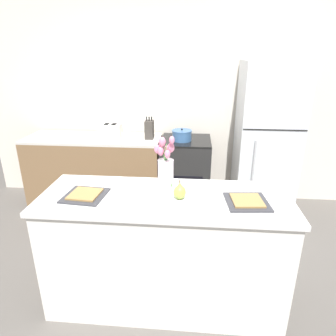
{
  "coord_description": "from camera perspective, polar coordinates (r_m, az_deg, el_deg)",
  "views": [
    {
      "loc": [
        0.19,
        -1.92,
        1.89
      ],
      "look_at": [
        0.0,
        0.25,
        1.05
      ],
      "focal_mm": 32.0,
      "sensor_mm": 36.0,
      "label": 1
    }
  ],
  "objects": [
    {
      "name": "ground_plane",
      "position": [
        2.7,
        -0.51,
        -23.44
      ],
      "size": [
        10.0,
        10.0,
        0.0
      ],
      "primitive_type": "plane",
      "color": "#59544F"
    },
    {
      "name": "back_wall",
      "position": [
        3.96,
        2.29,
        13.16
      ],
      "size": [
        5.2,
        0.08,
        2.7
      ],
      "color": "silver",
      "rests_on": "ground_plane"
    },
    {
      "name": "kitchen_island",
      "position": [
        2.39,
        -0.55,
        -15.41
      ],
      "size": [
        1.8,
        0.66,
        0.93
      ],
      "color": "silver",
      "rests_on": "ground_plane"
    },
    {
      "name": "back_counter",
      "position": [
        4.0,
        -13.55,
        -0.61
      ],
      "size": [
        1.68,
        0.6,
        0.91
      ],
      "color": "brown",
      "rests_on": "ground_plane"
    },
    {
      "name": "stove_range",
      "position": [
        3.8,
        3.3,
        -1.2
      ],
      "size": [
        0.6,
        0.61,
        0.91
      ],
      "color": "black",
      "rests_on": "ground_plane"
    },
    {
      "name": "refrigerator",
      "position": [
        3.75,
        18.16,
        4.83
      ],
      "size": [
        0.68,
        0.67,
        1.82
      ],
      "color": "silver",
      "rests_on": "ground_plane"
    },
    {
      "name": "flower_vase",
      "position": [
        2.13,
        -0.52,
        -0.3
      ],
      "size": [
        0.15,
        0.15,
        0.44
      ],
      "color": "silver",
      "rests_on": "kitchen_island"
    },
    {
      "name": "pear_figurine",
      "position": [
        2.09,
        2.24,
        -4.48
      ],
      "size": [
        0.09,
        0.09,
        0.14
      ],
      "color": "#9EBC47",
      "rests_on": "kitchen_island"
    },
    {
      "name": "plate_setting_left",
      "position": [
        2.22,
        -15.52,
        -4.97
      ],
      "size": [
        0.31,
        0.31,
        0.02
      ],
      "color": "#333338",
      "rests_on": "kitchen_island"
    },
    {
      "name": "plate_setting_right",
      "position": [
        2.12,
        14.81,
        -6.18
      ],
      "size": [
        0.31,
        0.31,
        0.02
      ],
      "color": "#333338",
      "rests_on": "kitchen_island"
    },
    {
      "name": "toaster",
      "position": [
        3.77,
        -10.85,
        6.95
      ],
      "size": [
        0.28,
        0.18,
        0.17
      ],
      "color": "silver",
      "rests_on": "back_counter"
    },
    {
      "name": "cooking_pot",
      "position": [
        3.59,
        2.65,
        6.23
      ],
      "size": [
        0.24,
        0.24,
        0.15
      ],
      "color": "#386093",
      "rests_on": "stove_range"
    },
    {
      "name": "knife_block",
      "position": [
        3.67,
        -3.58,
        7.31
      ],
      "size": [
        0.1,
        0.14,
        0.27
      ],
      "color": "#3D3833",
      "rests_on": "back_counter"
    }
  ]
}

